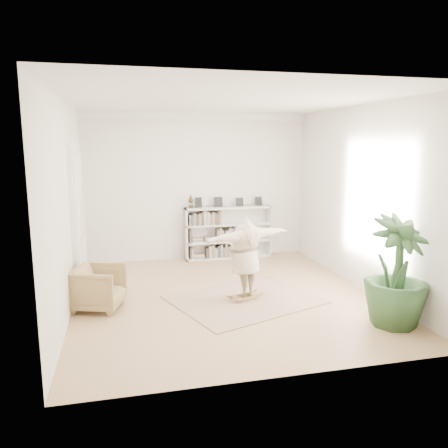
% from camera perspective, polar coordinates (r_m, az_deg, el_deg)
% --- Properties ---
extents(floor, '(6.00, 6.00, 0.00)m').
position_cam_1_polar(floor, '(8.37, 0.19, -9.43)').
color(floor, tan).
rests_on(floor, ground).
extents(room_shell, '(6.00, 6.00, 6.00)m').
position_cam_1_polar(room_shell, '(10.79, -3.55, 13.91)').
color(room_shell, silver).
rests_on(room_shell, floor).
extents(doors, '(0.09, 1.78, 2.92)m').
position_cam_1_polar(doors, '(9.12, -18.56, 0.76)').
color(doors, white).
rests_on(doors, floor).
extents(bookshelf, '(2.20, 0.35, 1.64)m').
position_cam_1_polar(bookshelf, '(11.01, 0.54, -1.18)').
color(bookshelf, silver).
rests_on(bookshelf, floor).
extents(armchair, '(1.04, 1.02, 0.76)m').
position_cam_1_polar(armchair, '(7.98, -16.11, -7.99)').
color(armchair, tan).
rests_on(armchair, floor).
extents(rug, '(3.03, 2.74, 0.02)m').
position_cam_1_polar(rug, '(8.20, 2.74, -9.79)').
color(rug, tan).
rests_on(rug, floor).
extents(rocker_board, '(0.53, 0.42, 0.10)m').
position_cam_1_polar(rocker_board, '(8.18, 2.74, -9.44)').
color(rocker_board, olive).
rests_on(rocker_board, rug).
extents(person, '(1.87, 1.08, 1.47)m').
position_cam_1_polar(person, '(7.95, 2.79, -4.07)').
color(person, beige).
rests_on(person, rocker_board).
extents(houseplant, '(1.19, 1.19, 1.76)m').
position_cam_1_polar(houseplant, '(7.36, 21.62, -5.78)').
color(houseplant, '#2C4F27').
rests_on(houseplant, floor).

